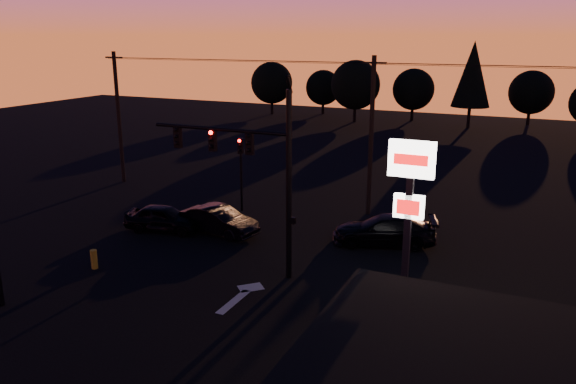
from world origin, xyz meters
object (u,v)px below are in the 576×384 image
at_px(pylon_sign, 409,197).
at_px(car_left, 164,218).
at_px(car_mid, 219,220).
at_px(car_right, 384,230).
at_px(bollard, 94,259).
at_px(traffic_signal_mast, 254,162).
at_px(secondary_signal, 241,164).

distance_m(pylon_sign, car_left, 15.52).
distance_m(car_mid, car_right, 8.53).
bearing_deg(pylon_sign, bollard, -178.97).
distance_m(bollard, car_mid, 6.83).
bearing_deg(traffic_signal_mast, car_right, 53.01).
relative_size(pylon_sign, bollard, 7.84).
relative_size(car_mid, car_right, 0.85).
xyz_separation_m(bollard, car_mid, (2.63, 6.29, 0.28)).
relative_size(traffic_signal_mast, pylon_sign, 1.26).
distance_m(traffic_signal_mast, bollard, 8.51).
xyz_separation_m(traffic_signal_mast, secondary_signal, (-4.90, 7.49, -2.07)).
bearing_deg(pylon_sign, car_mid, 151.54).
xyz_separation_m(secondary_signal, pylon_sign, (12.00, -9.99, 2.05)).
distance_m(secondary_signal, pylon_sign, 15.75).
bearing_deg(traffic_signal_mast, secondary_signal, 123.19).
height_order(car_mid, car_right, car_right).
bearing_deg(secondary_signal, car_mid, -77.82).
relative_size(traffic_signal_mast, bollard, 9.90).
bearing_deg(car_mid, car_left, 115.35).
bearing_deg(car_left, traffic_signal_mast, -122.42).
relative_size(pylon_sign, car_mid, 1.57).
bearing_deg(traffic_signal_mast, bollard, -157.69).
distance_m(bollard, car_right, 13.75).
relative_size(secondary_signal, bollard, 5.02).
bearing_deg(traffic_signal_mast, car_left, 158.88).
bearing_deg(car_left, car_right, -86.52).
bearing_deg(bollard, car_left, 92.43).
distance_m(bollard, car_left, 5.43).
bearing_deg(car_left, pylon_sign, -121.53).
xyz_separation_m(pylon_sign, car_left, (-14.01, 5.17, -4.21)).
height_order(traffic_signal_mast, pylon_sign, traffic_signal_mast).
bearing_deg(car_right, bollard, -70.18).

